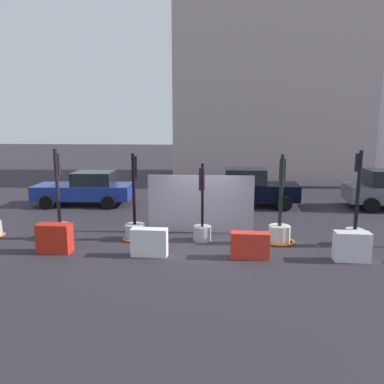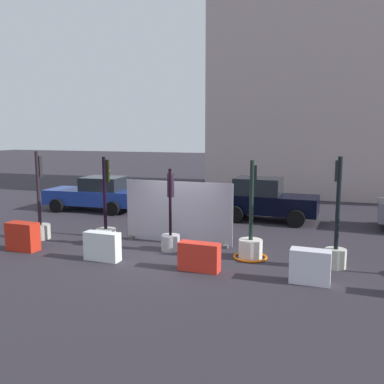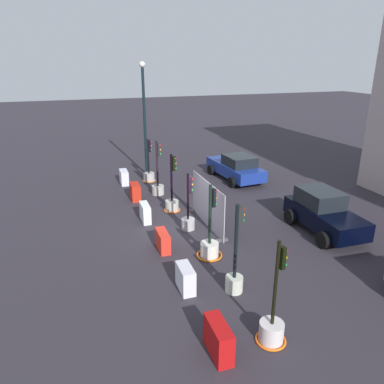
% 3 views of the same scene
% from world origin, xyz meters
% --- Properties ---
extents(ground_plane, '(120.00, 120.00, 0.00)m').
position_xyz_m(ground_plane, '(0.00, 0.00, 0.00)').
color(ground_plane, '#2B272F').
extents(traffic_light_1, '(0.68, 0.68, 3.04)m').
position_xyz_m(traffic_light_1, '(-4.82, 0.18, 0.59)').
color(traffic_light_1, '#AFAEA4').
rests_on(traffic_light_1, ground_plane).
extents(traffic_light_2, '(0.84, 0.84, 2.90)m').
position_xyz_m(traffic_light_2, '(-2.26, 0.25, 0.47)').
color(traffic_light_2, '#ADACA3').
rests_on(traffic_light_2, ground_plane).
extents(traffic_light_3, '(0.59, 0.59, 2.58)m').
position_xyz_m(traffic_light_3, '(-0.00, 0.34, 0.53)').
color(traffic_light_3, '#A9A6A9').
rests_on(traffic_light_3, ground_plane).
extents(traffic_light_4, '(1.00, 1.00, 2.89)m').
position_xyz_m(traffic_light_4, '(2.53, 0.34, 0.45)').
color(traffic_light_4, silver).
rests_on(traffic_light_4, ground_plane).
extents(traffic_light_5, '(0.58, 0.58, 3.04)m').
position_xyz_m(traffic_light_5, '(4.89, 0.26, 0.69)').
color(traffic_light_5, beige).
rests_on(traffic_light_5, ground_plane).
extents(construction_barrier_1, '(1.01, 0.49, 0.88)m').
position_xyz_m(construction_barrier_1, '(-4.38, -1.19, 0.44)').
color(construction_barrier_1, red).
rests_on(construction_barrier_1, ground_plane).
extents(construction_barrier_2, '(1.07, 0.39, 0.83)m').
position_xyz_m(construction_barrier_2, '(-1.47, -1.28, 0.41)').
color(construction_barrier_2, silver).
rests_on(construction_barrier_2, ground_plane).
extents(construction_barrier_3, '(1.11, 0.41, 0.76)m').
position_xyz_m(construction_barrier_3, '(1.45, -1.21, 0.38)').
color(construction_barrier_3, red).
rests_on(construction_barrier_3, ground_plane).
extents(construction_barrier_4, '(0.97, 0.45, 0.84)m').
position_xyz_m(construction_barrier_4, '(4.31, -1.21, 0.42)').
color(construction_barrier_4, silver).
rests_on(construction_barrier_4, ground_plane).
extents(car_blue_estate, '(4.65, 2.42, 1.61)m').
position_xyz_m(car_blue_estate, '(-5.86, 5.44, 0.78)').
color(car_blue_estate, navy).
rests_on(car_blue_estate, ground_plane).
extents(car_black_sedan, '(3.98, 2.15, 1.79)m').
position_xyz_m(car_black_sedan, '(2.10, 5.79, 0.88)').
color(car_black_sedan, black).
rests_on(car_black_sedan, ground_plane).
extents(building_main_facade, '(13.02, 8.28, 12.69)m').
position_xyz_m(building_main_facade, '(3.76, 15.86, 6.37)').
color(building_main_facade, '#B49E9C').
rests_on(building_main_facade, ground_plane).
extents(site_fence_panel, '(3.76, 0.50, 2.07)m').
position_xyz_m(site_fence_panel, '(-0.11, 1.28, 0.99)').
color(site_fence_panel, '#9C96A6').
rests_on(site_fence_panel, ground_plane).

